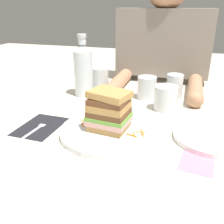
{
  "coord_description": "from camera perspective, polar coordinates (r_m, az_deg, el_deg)",
  "views": [
    {
      "loc": [
        0.21,
        -0.62,
        0.35
      ],
      "look_at": [
        0.02,
        0.04,
        0.06
      ],
      "focal_mm": 40.03,
      "sensor_mm": 36.0,
      "label": 1
    }
  ],
  "objects": [
    {
      "name": "carrot_shred_5",
      "position": [
        0.77,
        -5.27,
        -2.26
      ],
      "size": [
        0.03,
        0.02,
        0.0
      ],
      "primitive_type": "cylinder",
      "rotation": [
        0.0,
        1.57,
        3.64
      ],
      "color": "orange",
      "rests_on": "main_plate"
    },
    {
      "name": "carrot_shred_11",
      "position": [
        0.69,
        7.1,
        -5.54
      ],
      "size": [
        0.0,
        0.02,
        0.0
      ],
      "primitive_type": "cylinder",
      "rotation": [
        0.0,
        1.57,
        1.52
      ],
      "color": "orange",
      "rests_on": "main_plate"
    },
    {
      "name": "diner_across",
      "position": [
        1.23,
        11.71,
        17.08
      ],
      "size": [
        0.44,
        0.45,
        0.51
      ],
      "color": "tan",
      "rests_on": "ground_plane"
    },
    {
      "name": "carrot_shred_3",
      "position": [
        0.77,
        -5.98,
        -2.55
      ],
      "size": [
        0.01,
        0.03,
        0.0
      ],
      "primitive_type": "cylinder",
      "rotation": [
        0.0,
        1.57,
        4.58
      ],
      "color": "orange",
      "rests_on": "main_plate"
    },
    {
      "name": "water_bottle",
      "position": [
        1.03,
        -6.57,
        9.59
      ],
      "size": [
        0.08,
        0.08,
        0.25
      ],
      "color": "silver",
      "rests_on": "ground_plane"
    },
    {
      "name": "carrot_shred_7",
      "position": [
        0.76,
        -6.65,
        -2.87
      ],
      "size": [
        0.01,
        0.02,
        0.0
      ],
      "primitive_type": "cylinder",
      "rotation": [
        0.0,
        1.57,
        5.37
      ],
      "color": "orange",
      "rests_on": "main_plate"
    },
    {
      "name": "knife",
      "position": [
        0.73,
        12.18,
        -5.92
      ],
      "size": [
        0.02,
        0.2,
        0.0
      ],
      "color": "silver",
      "rests_on": "ground_plane"
    },
    {
      "name": "carrot_shred_13",
      "position": [
        0.7,
        4.49,
        -5.31
      ],
      "size": [
        0.03,
        0.01,
        0.0
      ],
      "primitive_type": "cylinder",
      "rotation": [
        0.0,
        1.57,
        5.95
      ],
      "color": "orange",
      "rests_on": "main_plate"
    },
    {
      "name": "empty_tumbler_2",
      "position": [
        1.01,
        7.95,
        5.53
      ],
      "size": [
        0.08,
        0.08,
        0.09
      ],
      "primitive_type": "cylinder",
      "color": "silver",
      "rests_on": "ground_plane"
    },
    {
      "name": "carrot_shred_9",
      "position": [
        0.71,
        6.94,
        -4.75
      ],
      "size": [
        0.01,
        0.02,
        0.0
      ],
      "primitive_type": "cylinder",
      "rotation": [
        0.0,
        1.57,
        4.82
      ],
      "color": "orange",
      "rests_on": "main_plate"
    },
    {
      "name": "carrot_shred_8",
      "position": [
        0.72,
        6.87,
        -4.46
      ],
      "size": [
        0.02,
        0.03,
        0.0
      ],
      "primitive_type": "cylinder",
      "rotation": [
        0.0,
        1.57,
        5.1
      ],
      "color": "orange",
      "rests_on": "main_plate"
    },
    {
      "name": "carrot_shred_12",
      "position": [
        0.7,
        5.01,
        -5.08
      ],
      "size": [
        0.01,
        0.02,
        0.0
      ],
      "primitive_type": "cylinder",
      "rotation": [
        0.0,
        1.57,
        2.09
      ],
      "color": "orange",
      "rests_on": "main_plate"
    },
    {
      "name": "carrot_shred_4",
      "position": [
        0.78,
        -5.13,
        -2.01
      ],
      "size": [
        0.01,
        0.03,
        0.0
      ],
      "primitive_type": "cylinder",
      "rotation": [
        0.0,
        1.57,
        4.39
      ],
      "color": "orange",
      "rests_on": "main_plate"
    },
    {
      "name": "carrot_shred_1",
      "position": [
        0.79,
        -6.92,
        -1.9
      ],
      "size": [
        0.02,
        0.01,
        0.0
      ],
      "primitive_type": "cylinder",
      "rotation": [
        0.0,
        1.57,
        5.78
      ],
      "color": "orange",
      "rests_on": "main_plate"
    },
    {
      "name": "juice_glass",
      "position": [
        0.92,
        12.14,
        2.77
      ],
      "size": [
        0.08,
        0.08,
        0.09
      ],
      "color": "white",
      "rests_on": "ground_plane"
    },
    {
      "name": "ground_plane",
      "position": [
        0.74,
        -1.97,
        -4.96
      ],
      "size": [
        3.0,
        3.0,
        0.0
      ],
      "primitive_type": "plane",
      "color": "beige"
    },
    {
      "name": "empty_tumbler_0",
      "position": [
        1.13,
        -2.85,
        7.7
      ],
      "size": [
        0.08,
        0.08,
        0.09
      ],
      "primitive_type": "cylinder",
      "color": "silver",
      "rests_on": "ground_plane"
    },
    {
      "name": "empty_tumbler_1",
      "position": [
        1.03,
        14.04,
        5.67
      ],
      "size": [
        0.06,
        0.06,
        0.1
      ],
      "primitive_type": "cylinder",
      "color": "silver",
      "rests_on": "ground_plane"
    },
    {
      "name": "carrot_shred_6",
      "position": [
        0.77,
        -6.57,
        -2.44
      ],
      "size": [
        0.01,
        0.02,
        0.0
      ],
      "primitive_type": "cylinder",
      "rotation": [
        0.0,
        1.57,
        4.94
      ],
      "color": "orange",
      "rests_on": "main_plate"
    },
    {
      "name": "carrot_shred_2",
      "position": [
        0.76,
        -6.3,
        -2.78
      ],
      "size": [
        0.01,
        0.03,
        0.0
      ],
      "primitive_type": "cylinder",
      "rotation": [
        0.0,
        1.57,
        4.86
      ],
      "color": "orange",
      "rests_on": "main_plate"
    },
    {
      "name": "sandwich",
      "position": [
        0.71,
        -0.67,
        0.28
      ],
      "size": [
        0.12,
        0.11,
        0.12
      ],
      "color": "tan",
      "rests_on": "main_plate"
    },
    {
      "name": "side_plate",
      "position": [
        0.76,
        21.58,
        -5.38
      ],
      "size": [
        0.21,
        0.21,
        0.02
      ],
      "primitive_type": "cylinder",
      "color": "white",
      "rests_on": "ground_plane"
    },
    {
      "name": "carrot_shred_0",
      "position": [
        0.78,
        -5.55,
        -2.17
      ],
      "size": [
        0.02,
        0.02,
        0.0
      ],
      "primitive_type": "cylinder",
      "rotation": [
        0.0,
        1.57,
        2.3
      ],
      "color": "orange",
      "rests_on": "main_plate"
    },
    {
      "name": "napkin_pink",
      "position": [
        0.65,
        18.86,
        -10.89
      ],
      "size": [
        0.09,
        0.1,
        0.0
      ],
      "primitive_type": "cube",
      "rotation": [
        0.0,
        0.0,
        -0.13
      ],
      "color": "pink",
      "rests_on": "ground_plane"
    },
    {
      "name": "main_plate",
      "position": [
        0.74,
        -0.68,
        -4.34
      ],
      "size": [
        0.29,
        0.29,
        0.02
      ],
      "primitive_type": "cylinder",
      "color": "white",
      "rests_on": "ground_plane"
    },
    {
      "name": "carrot_shred_10",
      "position": [
        0.72,
        6.35,
        -4.54
      ],
      "size": [
        0.03,
        0.01,
        0.0
      ],
      "primitive_type": "cylinder",
      "rotation": [
        0.0,
        1.57,
        0.28
      ],
      "color": "orange",
      "rests_on": "main_plate"
    },
    {
      "name": "napkin_dark",
      "position": [
        0.81,
        -16.01,
        -3.12
      ],
      "size": [
        0.12,
        0.17,
        0.0
      ],
      "primitive_type": "cube",
      "rotation": [
        0.0,
        0.0,
        -0.03
      ],
      "color": "black",
      "rests_on": "ground_plane"
    },
    {
      "name": "fork",
      "position": [
        0.8,
        -16.98,
        -3.58
      ],
      "size": [
        0.03,
        0.17,
        0.0
      ],
      "color": "silver",
      "rests_on": "napkin_dark"
    }
  ]
}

